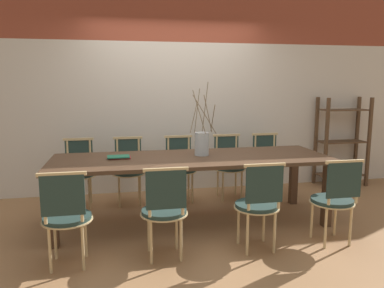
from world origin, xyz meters
name	(u,v)px	position (x,y,z in m)	size (l,w,h in m)	color
ground_plane	(192,222)	(0.00, 0.00, 0.00)	(16.00, 16.00, 0.00)	#9E7047
wall_rear	(174,83)	(0.00, 1.40, 1.60)	(12.00, 0.06, 3.20)	beige
dining_table	(192,164)	(0.00, 0.00, 0.69)	(3.13, 1.04, 0.77)	#4C3321
chair_near_leftend	(66,214)	(-1.27, -0.86, 0.48)	(0.44, 0.44, 0.88)	#233833
chair_near_left	(165,208)	(-0.42, -0.86, 0.48)	(0.44, 0.44, 0.88)	#233833
chair_near_center	(259,202)	(0.48, -0.86, 0.48)	(0.44, 0.44, 0.88)	#233833
chair_near_right	(335,197)	(1.27, -0.86, 0.48)	(0.44, 0.44, 0.88)	#233833
chair_far_leftend	(79,170)	(-1.33, 0.86, 0.48)	(0.44, 0.44, 0.88)	#233833
chair_far_left	(129,168)	(-0.69, 0.86, 0.48)	(0.44, 0.44, 0.88)	#233833
chair_far_center	(180,166)	(0.00, 0.86, 0.48)	(0.44, 0.44, 0.88)	#233833
chair_far_right	(229,163)	(0.69, 0.86, 0.48)	(0.44, 0.44, 0.88)	#233833
chair_far_rightend	(268,162)	(1.27, 0.86, 0.48)	(0.44, 0.44, 0.88)	#233833
vase_centerpiece	(202,143)	(0.13, 0.09, 0.91)	(0.29, 0.29, 0.84)	#B2BCC1
book_stack	(119,157)	(-0.81, 0.09, 0.78)	(0.26, 0.18, 0.03)	maroon
shelving_rack	(342,142)	(2.62, 1.15, 0.69)	(0.77, 0.35, 1.38)	#513823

